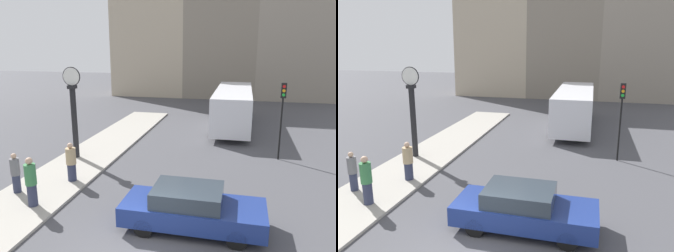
{
  "view_description": "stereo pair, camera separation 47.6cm",
  "coord_description": "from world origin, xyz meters",
  "views": [
    {
      "loc": [
        2.59,
        -7.34,
        5.75
      ],
      "look_at": [
        -1.05,
        8.34,
        1.8
      ],
      "focal_mm": 35.0,
      "sensor_mm": 36.0,
      "label": 1
    },
    {
      "loc": [
        3.05,
        -7.23,
        5.75
      ],
      "look_at": [
        -1.05,
        8.34,
        1.8
      ],
      "focal_mm": 35.0,
      "sensor_mm": 36.0,
      "label": 2
    }
  ],
  "objects": [
    {
      "name": "sidewalk_corner",
      "position": [
        -5.18,
        8.75,
        0.05
      ],
      "size": [
        3.03,
        21.5,
        0.11
      ],
      "primitive_type": "cube",
      "color": "#A39E93",
      "rests_on": "ground_plane"
    },
    {
      "name": "building_row",
      "position": [
        0.12,
        30.97,
        8.98
      ],
      "size": [
        25.07,
        5.0,
        18.72
      ],
      "color": "#B7A88E",
      "rests_on": "ground_plane"
    },
    {
      "name": "sedan_car",
      "position": [
        1.18,
        2.12,
        0.71
      ],
      "size": [
        4.55,
        1.83,
        1.4
      ],
      "color": "navy",
      "rests_on": "ground_plane"
    },
    {
      "name": "bus_distant",
      "position": [
        1.92,
        16.34,
        1.57
      ],
      "size": [
        2.49,
        9.72,
        2.75
      ],
      "color": "silver",
      "rests_on": "ground_plane"
    },
    {
      "name": "traffic_light_far",
      "position": [
        4.53,
        9.68,
        2.84
      ],
      "size": [
        0.26,
        0.24,
        3.98
      ],
      "color": "black",
      "rests_on": "ground_plane"
    },
    {
      "name": "street_clock",
      "position": [
        -5.72,
        7.39,
        2.47
      ],
      "size": [
        0.94,
        0.37,
        4.65
      ],
      "color": "black",
      "rests_on": "sidewalk_corner"
    },
    {
      "name": "pedestrian_grey_jacket",
      "position": [
        -5.94,
        2.99,
        0.91
      ],
      "size": [
        0.35,
        0.35,
        1.61
      ],
      "color": "#2D334C",
      "rests_on": "sidewalk_corner"
    },
    {
      "name": "pedestrian_green_hoodie",
      "position": [
        -4.64,
        2.15,
        1.02
      ],
      "size": [
        0.4,
        0.4,
        1.83
      ],
      "color": "#2D334C",
      "rests_on": "sidewalk_corner"
    },
    {
      "name": "pedestrian_tan_coat",
      "position": [
        -4.41,
        4.55,
        0.93
      ],
      "size": [
        0.43,
        0.43,
        1.68
      ],
      "color": "#2D334C",
      "rests_on": "sidewalk_corner"
    }
  ]
}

